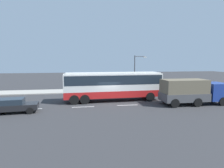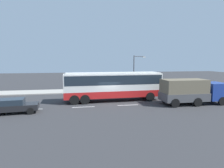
{
  "view_description": "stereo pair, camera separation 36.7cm",
  "coord_description": "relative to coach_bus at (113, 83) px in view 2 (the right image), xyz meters",
  "views": [
    {
      "loc": [
        -3.48,
        -22.59,
        4.99
      ],
      "look_at": [
        0.55,
        0.65,
        2.12
      ],
      "focal_mm": 30.83,
      "sensor_mm": 36.0,
      "label": 1
    },
    {
      "loc": [
        -3.84,
        -22.52,
        4.99
      ],
      "look_at": [
        0.55,
        0.65,
        2.12
      ],
      "focal_mm": 30.83,
      "sensor_mm": 36.0,
      "label": 2
    }
  ],
  "objects": [
    {
      "name": "ground_plane",
      "position": [
        -0.72,
        -0.73,
        -2.19
      ],
      "size": [
        120.0,
        120.0,
        0.0
      ],
      "primitive_type": "plane",
      "color": "#333335"
    },
    {
      "name": "sidewalk_curb",
      "position": [
        -0.72,
        8.16,
        -2.11
      ],
      "size": [
        80.0,
        4.0,
        0.15
      ],
      "primitive_type": "cube",
      "color": "#A8A399",
      "rests_on": "ground_plane"
    },
    {
      "name": "lane_centreline",
      "position": [
        2.09,
        -2.72,
        -2.18
      ],
      "size": [
        39.24,
        0.16,
        0.01
      ],
      "color": "white",
      "rests_on": "ground_plane"
    },
    {
      "name": "coach_bus",
      "position": [
        0.0,
        0.0,
        0.0
      ],
      "size": [
        12.09,
        3.09,
        3.53
      ],
      "rotation": [
        0.0,
        0.0,
        0.03
      ],
      "color": "red",
      "rests_on": "ground_plane"
    },
    {
      "name": "cargo_truck",
      "position": [
        8.54,
        -3.55,
        -0.63
      ],
      "size": [
        7.53,
        2.73,
        2.88
      ],
      "rotation": [
        0.0,
        0.0,
        -0.01
      ],
      "color": "navy",
      "rests_on": "ground_plane"
    },
    {
      "name": "car_black_sedan",
      "position": [
        -10.6,
        -3.98,
        -1.44
      ],
      "size": [
        4.79,
        2.22,
        1.4
      ],
      "rotation": [
        0.0,
        0.0,
        0.09
      ],
      "color": "black",
      "rests_on": "ground_plane"
    },
    {
      "name": "pedestrian_near_curb",
      "position": [
        -0.04,
        7.61,
        -1.15
      ],
      "size": [
        0.32,
        0.32,
        1.56
      ],
      "rotation": [
        0.0,
        0.0,
        1.79
      ],
      "color": "#38334C",
      "rests_on": "sidewalk_curb"
    },
    {
      "name": "street_lamp",
      "position": [
        5.05,
        6.92,
        1.32
      ],
      "size": [
        2.03,
        0.24,
        5.67
      ],
      "color": "#47474C",
      "rests_on": "sidewalk_curb"
    }
  ]
}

